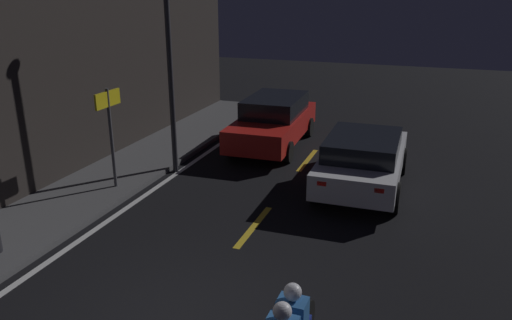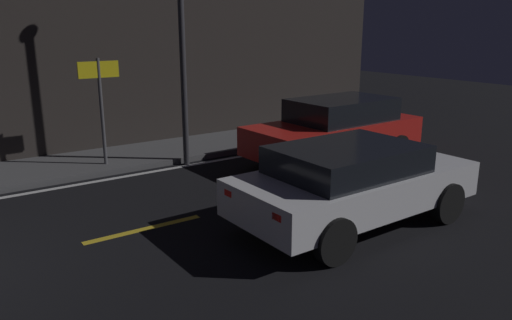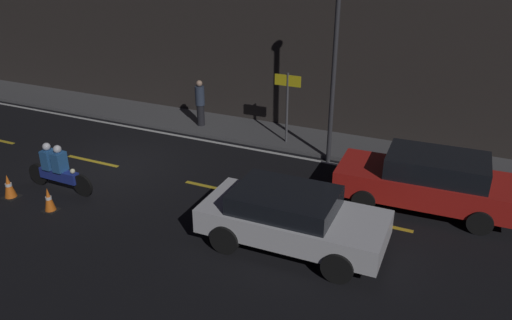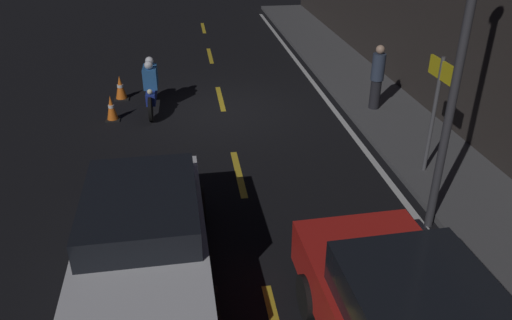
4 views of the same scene
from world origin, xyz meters
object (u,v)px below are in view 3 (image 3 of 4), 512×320
(traffic_cone_near, at_px, (9,187))
(pedestrian, at_px, (200,103))
(sedan_white, at_px, (291,217))
(traffic_cone_mid, at_px, (49,200))
(street_lamp, at_px, (334,61))
(taxi_red, at_px, (428,180))
(shop_sign, at_px, (287,94))
(motorcycle, at_px, (57,169))

(traffic_cone_near, height_order, pedestrian, pedestrian)
(sedan_white, bearing_deg, traffic_cone_mid, -170.45)
(pedestrian, xyz_separation_m, street_lamp, (5.19, -0.89, 2.23))
(taxi_red, xyz_separation_m, shop_sign, (-4.91, 2.43, 1.02))
(shop_sign, distance_m, street_lamp, 2.33)
(taxi_red, distance_m, pedestrian, 8.79)
(street_lamp, bearing_deg, shop_sign, 157.83)
(taxi_red, xyz_separation_m, traffic_cone_mid, (-8.91, -4.31, -0.47))
(traffic_cone_near, distance_m, street_lamp, 9.82)
(sedan_white, height_order, traffic_cone_mid, sedan_white)
(sedan_white, height_order, street_lamp, street_lamp)
(traffic_cone_near, height_order, street_lamp, street_lamp)
(taxi_red, distance_m, traffic_cone_mid, 9.91)
(pedestrian, distance_m, street_lamp, 5.72)
(sedan_white, xyz_separation_m, pedestrian, (-5.77, 5.77, 0.25))
(sedan_white, height_order, traffic_cone_near, sedan_white)
(traffic_cone_near, xyz_separation_m, street_lamp, (7.26, 5.95, 2.90))
(traffic_cone_near, bearing_deg, traffic_cone_mid, -3.44)
(sedan_white, distance_m, taxi_red, 4.10)
(pedestrian, bearing_deg, traffic_cone_near, -106.80)
(pedestrian, relative_size, street_lamp, 0.30)
(motorcycle, xyz_separation_m, traffic_cone_mid, (0.67, -1.02, -0.32))
(shop_sign, bearing_deg, motorcycle, -129.22)
(traffic_cone_mid, distance_m, pedestrian, 6.99)
(motorcycle, bearing_deg, taxi_red, 19.87)
(pedestrian, bearing_deg, traffic_cone_mid, -94.27)
(taxi_red, height_order, pedestrian, pedestrian)
(traffic_cone_near, bearing_deg, sedan_white, 7.77)
(sedan_white, xyz_separation_m, street_lamp, (-0.58, 4.88, 2.48))
(traffic_cone_near, relative_size, street_lamp, 0.12)
(street_lamp, bearing_deg, traffic_cone_near, -140.67)
(sedan_white, height_order, taxi_red, taxi_red)
(taxi_red, relative_size, traffic_cone_near, 6.60)
(street_lamp, bearing_deg, sedan_white, -83.25)
(taxi_red, height_order, traffic_cone_mid, taxi_red)
(motorcycle, relative_size, traffic_cone_near, 3.33)
(traffic_cone_near, xyz_separation_m, shop_sign, (5.55, 6.65, 1.48))
(taxi_red, bearing_deg, traffic_cone_near, 19.94)
(sedan_white, height_order, pedestrian, pedestrian)
(traffic_cone_mid, xyz_separation_m, pedestrian, (0.52, 6.94, 0.68))
(traffic_cone_near, relative_size, traffic_cone_mid, 1.03)
(sedan_white, relative_size, traffic_cone_near, 6.12)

